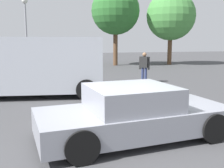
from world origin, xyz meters
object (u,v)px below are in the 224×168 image
pedestrian (144,65)px  light_post_near (26,20)px  sedan_foreground (134,114)px  van_white (36,65)px

pedestrian → light_post_near: size_ratio=0.29×
sedan_foreground → pedestrian: (3.11, 7.30, 0.36)m
light_post_near → pedestrian: bearing=-58.0°
sedan_foreground → van_white: van_white is taller
van_white → pedestrian: 5.61m
van_white → pedestrian: van_white is taller
sedan_foreground → pedestrian: 7.94m
light_post_near → van_white: bearing=-85.8°
pedestrian → light_post_near: (-6.11, 9.77, 2.83)m
sedan_foreground → light_post_near: 17.63m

